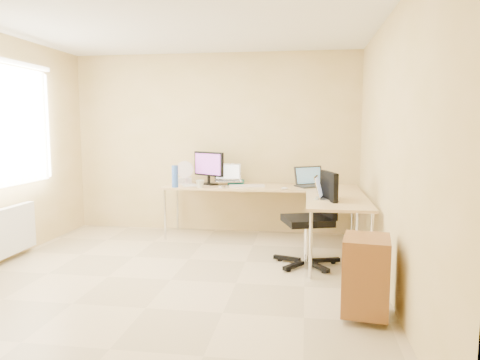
# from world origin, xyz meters

# --- Properties ---
(floor) EXTENTS (4.50, 4.50, 0.00)m
(floor) POSITION_xyz_m (0.00, 0.00, 0.00)
(floor) COLOR #C6B089
(floor) RESTS_ON ground
(ceiling) EXTENTS (4.50, 4.50, 0.00)m
(ceiling) POSITION_xyz_m (0.00, 0.00, 2.60)
(ceiling) COLOR white
(ceiling) RESTS_ON ground
(wall_back) EXTENTS (4.50, 0.00, 4.50)m
(wall_back) POSITION_xyz_m (0.00, 2.25, 1.30)
(wall_back) COLOR #D7B882
(wall_back) RESTS_ON ground
(wall_front) EXTENTS (4.50, 0.00, 4.50)m
(wall_front) POSITION_xyz_m (0.00, -2.25, 1.30)
(wall_front) COLOR #D7B882
(wall_front) RESTS_ON ground
(wall_right) EXTENTS (0.00, 4.50, 4.50)m
(wall_right) POSITION_xyz_m (2.10, 0.00, 1.30)
(wall_right) COLOR #D7B882
(wall_right) RESTS_ON ground
(desk_main) EXTENTS (2.65, 0.70, 0.73)m
(desk_main) POSITION_xyz_m (0.72, 1.85, 0.36)
(desk_main) COLOR tan
(desk_main) RESTS_ON ground
(desk_return) EXTENTS (0.70, 1.30, 0.73)m
(desk_return) POSITION_xyz_m (1.70, 0.85, 0.36)
(desk_return) COLOR tan
(desk_return) RESTS_ON ground
(monitor) EXTENTS (0.55, 0.44, 0.47)m
(monitor) POSITION_xyz_m (-0.01, 1.91, 0.96)
(monitor) COLOR black
(monitor) RESTS_ON desk_main
(book_stack) EXTENTS (0.24, 0.31, 0.05)m
(book_stack) POSITION_xyz_m (0.36, 2.01, 0.75)
(book_stack) COLOR #0F6261
(book_stack) RESTS_ON desk_main
(laptop_center) EXTENTS (0.44, 0.37, 0.24)m
(laptop_center) POSITION_xyz_m (0.27, 1.89, 0.90)
(laptop_center) COLOR silver
(laptop_center) RESTS_ON desk_main
(laptop_black) EXTENTS (0.54, 0.50, 0.27)m
(laptop_black) POSITION_xyz_m (1.43, 1.90, 0.87)
(laptop_black) COLOR #262626
(laptop_black) RESTS_ON desk_main
(keyboard) EXTENTS (0.50, 0.23, 0.02)m
(keyboard) POSITION_xyz_m (0.55, 1.77, 0.74)
(keyboard) COLOR silver
(keyboard) RESTS_ON desk_main
(mouse) EXTENTS (0.11, 0.08, 0.03)m
(mouse) POSITION_xyz_m (1.07, 1.55, 0.75)
(mouse) COLOR silver
(mouse) RESTS_ON desk_main
(mug) EXTENTS (0.14, 0.14, 0.11)m
(mug) POSITION_xyz_m (-0.06, 1.55, 0.78)
(mug) COLOR beige
(mug) RESTS_ON desk_main
(cd_stack) EXTENTS (0.13, 0.13, 0.03)m
(cd_stack) POSITION_xyz_m (0.25, 1.60, 0.75)
(cd_stack) COLOR silver
(cd_stack) RESTS_ON desk_main
(water_bottle) EXTENTS (0.09, 0.09, 0.30)m
(water_bottle) POSITION_xyz_m (-0.40, 1.55, 0.88)
(water_bottle) COLOR #2F57AC
(water_bottle) RESTS_ON desk_main
(papers) EXTENTS (0.32, 0.35, 0.01)m
(papers) POSITION_xyz_m (-0.26, 1.79, 0.73)
(papers) COLOR beige
(papers) RESTS_ON desk_main
(white_box) EXTENTS (0.23, 0.19, 0.07)m
(white_box) POSITION_xyz_m (-0.40, 2.05, 0.77)
(white_box) COLOR white
(white_box) RESTS_ON desk_main
(desk_fan) EXTENTS (0.25, 0.25, 0.30)m
(desk_fan) POSITION_xyz_m (-0.35, 1.90, 0.88)
(desk_fan) COLOR beige
(desk_fan) RESTS_ON desk_main
(black_cup) EXTENTS (0.09, 0.09, 0.13)m
(black_cup) POSITION_xyz_m (1.62, 1.60, 0.80)
(black_cup) COLOR #272424
(black_cup) RESTS_ON desk_main
(laptop_return) EXTENTS (0.36, 0.30, 0.22)m
(laptop_return) POSITION_xyz_m (1.58, 0.80, 0.84)
(laptop_return) COLOR silver
(laptop_return) RESTS_ON desk_return
(office_chair) EXTENTS (0.80, 0.80, 1.06)m
(office_chair) POSITION_xyz_m (1.36, 0.70, 0.50)
(office_chair) COLOR black
(office_chair) RESTS_ON ground
(cabinet) EXTENTS (0.42, 0.49, 0.62)m
(cabinet) POSITION_xyz_m (1.83, -0.63, 0.36)
(cabinet) COLOR brown
(cabinet) RESTS_ON ground
(radiator) EXTENTS (0.09, 0.80, 0.55)m
(radiator) POSITION_xyz_m (-2.03, 0.40, 0.35)
(radiator) COLOR white
(radiator) RESTS_ON ground
(window) EXTENTS (0.10, 1.80, 1.40)m
(window) POSITION_xyz_m (-2.05, 0.40, 1.55)
(window) COLOR white
(window) RESTS_ON wall_left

